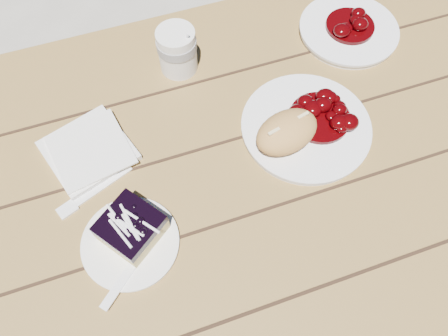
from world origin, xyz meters
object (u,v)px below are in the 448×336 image
object	(u,v)px
bread_roll	(287,132)
second_plate	(348,30)
dessert_plate	(131,243)
main_plate	(306,127)
picnic_table	(192,223)
blueberry_cake	(131,228)
coffee_cup	(177,51)

from	to	relation	value
bread_roll	second_plate	bearing A→B (deg)	42.05
second_plate	dessert_plate	bearing A→B (deg)	-150.65
bread_roll	second_plate	size ratio (longest dim) A/B	0.58
main_plate	second_plate	bearing A→B (deg)	46.41
picnic_table	dessert_plate	bearing A→B (deg)	-151.94
bread_roll	second_plate	distance (m)	0.35
dessert_plate	blueberry_cake	world-z (taller)	blueberry_cake
dessert_plate	picnic_table	bearing A→B (deg)	28.06
picnic_table	coffee_cup	size ratio (longest dim) A/B	19.99
bread_roll	main_plate	bearing A→B (deg)	19.98
blueberry_cake	second_plate	bearing A→B (deg)	-7.31
picnic_table	blueberry_cake	distance (m)	0.23
dessert_plate	second_plate	distance (m)	0.67
dessert_plate	blueberry_cake	distance (m)	0.04
main_plate	coffee_cup	bearing A→B (deg)	128.87
coffee_cup	second_plate	bearing A→B (deg)	-4.31
main_plate	dessert_plate	distance (m)	0.40
bread_roll	dessert_plate	world-z (taller)	bread_roll
bread_roll	dessert_plate	size ratio (longest dim) A/B	0.77
coffee_cup	second_plate	world-z (taller)	coffee_cup
picnic_table	second_plate	bearing A→B (deg)	29.68
bread_roll	blueberry_cake	bearing A→B (deg)	-165.26
main_plate	coffee_cup	distance (m)	0.31
dessert_plate	blueberry_cake	size ratio (longest dim) A/B	1.29
bread_roll	dessert_plate	xyz separation A→B (m)	(-0.33, -0.10, -0.04)
blueberry_cake	main_plate	bearing A→B (deg)	-20.42
dessert_plate	coffee_cup	xyz separation A→B (m)	(0.19, 0.36, 0.05)
main_plate	blueberry_cake	xyz separation A→B (m)	(-0.38, -0.10, 0.03)
picnic_table	main_plate	xyz separation A→B (m)	(0.27, 0.06, 0.17)
picnic_table	bread_roll	xyz separation A→B (m)	(0.21, 0.04, 0.21)
picnic_table	coffee_cup	bearing A→B (deg)	76.15
bread_roll	second_plate	world-z (taller)	bread_roll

